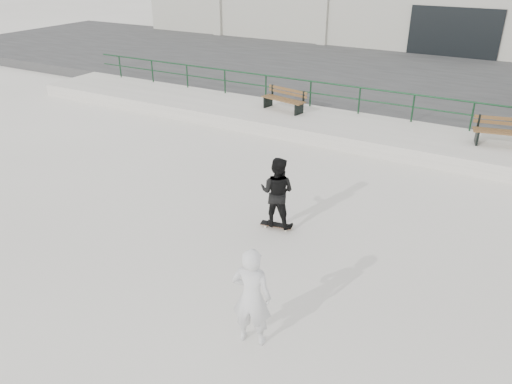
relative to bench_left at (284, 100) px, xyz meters
The scene contains 9 objects.
ground 10.51m from the bench_left, 69.57° to the right, with size 120.00×120.00×0.00m, color beige.
ledge 3.73m from the bench_left, ahead, with size 30.00×3.00×0.50m, color beige.
parking_strip 8.99m from the bench_left, 65.94° to the left, with size 60.00×14.00×0.50m, color #383838.
railing 3.80m from the bench_left, 15.11° to the left, with size 28.00×0.06×1.03m.
bench_left is the anchor object (origin of this frame).
bench_right 7.79m from the bench_left, ahead, with size 1.99×0.94×0.89m.
skateboard 8.23m from the bench_left, 64.74° to the right, with size 0.80×0.34×0.09m.
standing_skater 8.19m from the bench_left, 64.74° to the right, with size 0.85×0.67×1.76m, color black.
seated_skater 12.13m from the bench_left, 66.13° to the right, with size 0.69×0.45×1.89m, color silver.
Camera 1 is at (4.61, -7.09, 6.22)m, focal length 35.00 mm.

